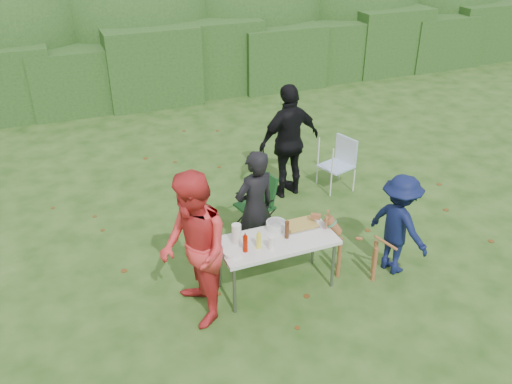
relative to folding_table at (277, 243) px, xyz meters
name	(u,v)px	position (x,y,z in m)	size (l,w,h in m)	color
ground	(288,288)	(0.13, -0.10, -0.69)	(80.00, 80.00, 0.00)	#1E4211
hedge_row	(150,67)	(0.13, 7.90, 0.16)	(22.00, 1.40, 1.70)	#23471C
shrub_backdrop	(134,22)	(0.13, 9.50, 0.91)	(20.00, 2.60, 3.20)	#3D6628
folding_table	(277,243)	(0.00, 0.00, 0.00)	(1.50, 0.70, 0.74)	silver
person_cook	(255,209)	(-0.05, 0.62, 0.17)	(0.62, 0.41, 1.70)	black
person_red_jacket	(194,251)	(-1.12, -0.17, 0.29)	(0.95, 0.74, 1.94)	red
person_black_puffy	(289,141)	(1.22, 2.24, 0.29)	(1.14, 0.48, 1.95)	black
child	(399,225)	(1.65, -0.26, 0.03)	(0.93, 0.53, 1.43)	#0D153E
dog	(358,247)	(1.10, -0.18, -0.24)	(0.94, 0.37, 0.89)	brown
camping_chair	(255,203)	(0.27, 1.42, -0.24)	(0.56, 0.56, 0.90)	#143F19
lawn_chair	(336,164)	(2.08, 2.12, -0.23)	(0.54, 0.54, 0.91)	#5797DA
food_tray	(300,226)	(0.41, 0.16, 0.06)	(0.45, 0.30, 0.02)	#B7B7BA
focaccia_bread	(300,224)	(0.41, 0.16, 0.09)	(0.40, 0.26, 0.04)	#B89A44
mustard_bottle	(259,241)	(-0.28, -0.09, 0.15)	(0.06, 0.06, 0.20)	yellow
ketchup_bottle	(245,244)	(-0.46, -0.10, 0.16)	(0.06, 0.06, 0.22)	#941200
beer_bottle	(287,230)	(0.13, -0.01, 0.17)	(0.06, 0.06, 0.24)	#47230F
paper_towel_roll	(237,234)	(-0.49, 0.13, 0.18)	(0.12, 0.12, 0.26)	white
cup_stack	(272,243)	(-0.15, -0.17, 0.14)	(0.08, 0.08, 0.18)	white
pasta_bowl	(276,225)	(0.09, 0.23, 0.10)	(0.26, 0.26, 0.10)	silver
plate_stack	(233,253)	(-0.63, -0.10, 0.08)	(0.24, 0.24, 0.05)	white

